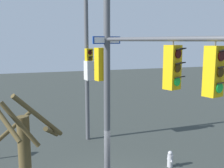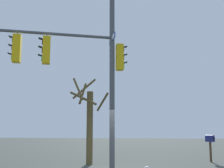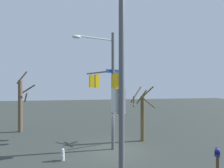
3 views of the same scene
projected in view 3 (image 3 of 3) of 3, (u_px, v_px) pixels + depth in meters
name	position (u px, v px, depth m)	size (l,w,h in m)	color
ground_plane	(113.00, 150.00, 13.11)	(80.00, 80.00, 0.00)	#343A36
main_signal_pole_assembly	(104.00, 82.00, 14.03)	(5.78, 3.39, 8.23)	#4C4F54
secondary_pole_assembly	(120.00, 98.00, 7.52)	(0.80, 0.51, 7.98)	#4C4F54
fire_hydrant	(63.00, 155.00, 11.29)	(0.38, 0.24, 0.73)	#B2B2B7
mailbox	(217.00, 154.00, 9.36)	(0.49, 0.47, 1.41)	#4C3823
bare_tree_behind_pole	(142.00, 114.00, 15.18)	(1.99, 1.97, 4.44)	brown
bare_tree_across_street	(21.00, 104.00, 18.01)	(1.63, 1.81, 5.86)	brown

